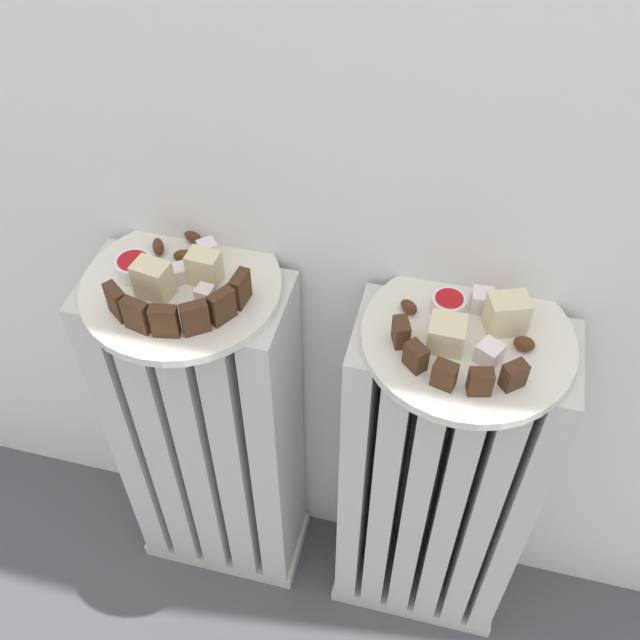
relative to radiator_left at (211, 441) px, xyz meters
The scene contains 32 objects.
radiator_left is the anchor object (origin of this frame).
radiator_right 0.36m from the radiator_left, ahead, with size 0.28×0.14×0.67m.
plate_left 0.34m from the radiator_left, ahead, with size 0.25×0.25×0.01m, color silver.
plate_right 0.50m from the radiator_left, ahead, with size 0.25×0.25×0.01m, color silver.
dark_cake_slice_left_0 0.38m from the radiator_left, 127.32° to the right, with size 0.03×0.01×0.04m, color #472B19.
dark_cake_slice_left_1 0.38m from the radiator_left, 103.38° to the right, with size 0.03×0.01×0.04m, color #472B19.
dark_cake_slice_left_2 0.38m from the radiator_left, 79.44° to the right, with size 0.03×0.01×0.04m, color #472B19.
dark_cake_slice_left_3 0.38m from the radiator_left, 55.50° to the right, with size 0.03×0.01×0.04m, color #472B19.
dark_cake_slice_left_4 0.38m from the radiator_left, 31.56° to the right, with size 0.03×0.01×0.04m, color #472B19.
dark_cake_slice_left_5 0.38m from the radiator_left, ahead, with size 0.03×0.01×0.04m, color #472B19.
marble_cake_slice_left_0 0.38m from the radiator_left, 130.52° to the right, with size 0.04×0.03×0.05m, color beige.
marble_cake_slice_left_1 0.37m from the radiator_left, 23.38° to the left, with size 0.04×0.03×0.04m, color beige.
turkish_delight_left_0 0.36m from the radiator_left, 116.49° to the left, with size 0.02×0.02×0.02m, color white.
turkish_delight_left_1 0.36m from the radiator_left, 25.54° to the right, with size 0.02×0.02×0.02m, color white.
turkish_delight_left_2 0.37m from the radiator_left, 74.31° to the left, with size 0.02×0.02×0.02m, color white.
medjool_date_left_0 0.37m from the radiator_left, 99.62° to the left, with size 0.03×0.02×0.02m, color #4C2814.
medjool_date_left_1 0.36m from the radiator_left, 134.84° to the left, with size 0.03×0.01×0.02m, color #4C2814.
medjool_date_left_2 0.36m from the radiator_left, 103.00° to the left, with size 0.03×0.02×0.02m, color #4C2814.
jam_bowl_left 0.37m from the radiator_left, behind, with size 0.05×0.05×0.02m.
dark_cake_slice_right_0 0.46m from the radiator_left, ahead, with size 0.03×0.02×0.03m, color #472B19.
dark_cake_slice_right_1 0.48m from the radiator_left, 11.35° to the right, with size 0.03×0.02×0.03m, color #472B19.
dark_cake_slice_right_2 0.50m from the radiator_left, 13.18° to the right, with size 0.03×0.02×0.03m, color #472B19.
dark_cake_slice_right_3 0.53m from the radiator_left, 11.91° to the right, with size 0.03×0.02×0.03m, color #472B19.
dark_cake_slice_right_4 0.55m from the radiator_left, ahead, with size 0.03×0.02×0.03m, color #472B19.
marble_cake_slice_right_0 0.54m from the radiator_left, ahead, with size 0.05×0.03×0.05m, color beige.
marble_cake_slice_right_1 0.50m from the radiator_left, ahead, with size 0.04×0.04×0.04m, color beige.
turkish_delight_right_0 0.52m from the radiator_left, ahead, with size 0.03×0.03×0.03m, color white.
turkish_delight_right_1 0.53m from the radiator_left, ahead, with size 0.03×0.03×0.03m, color white.
medjool_date_right_0 0.55m from the radiator_left, ahead, with size 0.02×0.02×0.02m, color #4C2814.
medjool_date_right_1 0.46m from the radiator_left, ahead, with size 0.02×0.01×0.02m, color #4C2814.
jam_bowl_right 0.49m from the radiator_left, ahead, with size 0.04×0.04×0.02m.
fork 0.35m from the radiator_left, behind, with size 0.02×0.09×0.00m.
Camera 1 is at (0.15, -0.32, 1.32)m, focal length 41.74 mm.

